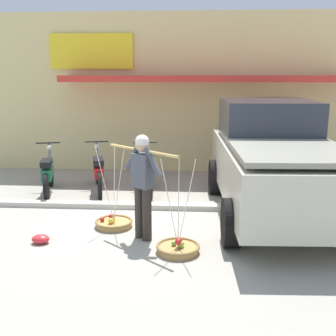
{
  "coord_description": "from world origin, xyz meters",
  "views": [
    {
      "loc": [
        1.01,
        -7.14,
        2.59
      ],
      "look_at": [
        0.5,
        0.6,
        0.85
      ],
      "focal_mm": 44.44,
      "sensor_mm": 36.0,
      "label": 1
    }
  ],
  "objects_px": {
    "fruit_vendor": "(143,180)",
    "fruit_basket_right_side": "(178,247)",
    "motorcycle_nearest_shop": "(48,174)",
    "parked_truck": "(273,160)",
    "fruit_basket_left_side": "(114,223)",
    "plastic_litter_bag": "(41,239)",
    "motorcycle_second_in_row": "(98,172)",
    "motorcycle_third_in_row": "(147,173)"
  },
  "relations": [
    {
      "from": "fruit_vendor",
      "to": "fruit_basket_right_side",
      "type": "height_order",
      "value": "fruit_vendor"
    },
    {
      "from": "motorcycle_nearest_shop",
      "to": "parked_truck",
      "type": "height_order",
      "value": "parked_truck"
    },
    {
      "from": "fruit_basket_left_side",
      "to": "parked_truck",
      "type": "relative_size",
      "value": 0.3
    },
    {
      "from": "fruit_basket_left_side",
      "to": "parked_truck",
      "type": "xyz_separation_m",
      "value": [
        2.86,
        0.94,
        0.96
      ]
    },
    {
      "from": "fruit_basket_left_side",
      "to": "parked_truck",
      "type": "distance_m",
      "value": 3.15
    },
    {
      "from": "fruit_vendor",
      "to": "plastic_litter_bag",
      "type": "bearing_deg",
      "value": -169.34
    },
    {
      "from": "motorcycle_second_in_row",
      "to": "parked_truck",
      "type": "xyz_separation_m",
      "value": [
        3.63,
        -1.3,
        0.58
      ]
    },
    {
      "from": "motorcycle_third_in_row",
      "to": "fruit_vendor",
      "type": "bearing_deg",
      "value": -84.86
    },
    {
      "from": "parked_truck",
      "to": "plastic_litter_bag",
      "type": "relative_size",
      "value": 17.04
    },
    {
      "from": "parked_truck",
      "to": "motorcycle_nearest_shop",
      "type": "bearing_deg",
      "value": 167.54
    },
    {
      "from": "fruit_basket_left_side",
      "to": "motorcycle_third_in_row",
      "type": "xyz_separation_m",
      "value": [
        0.34,
        2.18,
        0.38
      ]
    },
    {
      "from": "motorcycle_nearest_shop",
      "to": "motorcycle_third_in_row",
      "type": "height_order",
      "value": "same"
    },
    {
      "from": "plastic_litter_bag",
      "to": "motorcycle_second_in_row",
      "type": "bearing_deg",
      "value": 85.63
    },
    {
      "from": "parked_truck",
      "to": "fruit_basket_right_side",
      "type": "bearing_deg",
      "value": -131.12
    },
    {
      "from": "fruit_basket_right_side",
      "to": "motorcycle_nearest_shop",
      "type": "bearing_deg",
      "value": 135.38
    },
    {
      "from": "fruit_basket_right_side",
      "to": "fruit_basket_left_side",
      "type": "bearing_deg",
      "value": 139.4
    },
    {
      "from": "motorcycle_nearest_shop",
      "to": "plastic_litter_bag",
      "type": "height_order",
      "value": "motorcycle_nearest_shop"
    },
    {
      "from": "motorcycle_nearest_shop",
      "to": "motorcycle_third_in_row",
      "type": "distance_m",
      "value": 2.2
    },
    {
      "from": "fruit_basket_right_side",
      "to": "parked_truck",
      "type": "height_order",
      "value": "parked_truck"
    },
    {
      "from": "motorcycle_third_in_row",
      "to": "plastic_litter_bag",
      "type": "height_order",
      "value": "motorcycle_third_in_row"
    },
    {
      "from": "motorcycle_nearest_shop",
      "to": "fruit_vendor",
      "type": "bearing_deg",
      "value": -45.5
    },
    {
      "from": "fruit_basket_left_side",
      "to": "fruit_basket_right_side",
      "type": "distance_m",
      "value": 1.54
    },
    {
      "from": "motorcycle_second_in_row",
      "to": "parked_truck",
      "type": "bearing_deg",
      "value": -19.63
    },
    {
      "from": "plastic_litter_bag",
      "to": "fruit_basket_right_side",
      "type": "bearing_deg",
      "value": -5.27
    },
    {
      "from": "fruit_basket_right_side",
      "to": "motorcycle_third_in_row",
      "type": "height_order",
      "value": "fruit_basket_right_side"
    },
    {
      "from": "fruit_basket_right_side",
      "to": "motorcycle_nearest_shop",
      "type": "relative_size",
      "value": 0.82
    },
    {
      "from": "fruit_vendor",
      "to": "motorcycle_nearest_shop",
      "type": "xyz_separation_m",
      "value": [
        -2.43,
        2.47,
        -0.52
      ]
    },
    {
      "from": "motorcycle_second_in_row",
      "to": "plastic_litter_bag",
      "type": "relative_size",
      "value": 6.35
    },
    {
      "from": "fruit_basket_left_side",
      "to": "fruit_basket_right_side",
      "type": "height_order",
      "value": "same"
    },
    {
      "from": "motorcycle_nearest_shop",
      "to": "parked_truck",
      "type": "distance_m",
      "value": 4.85
    },
    {
      "from": "parked_truck",
      "to": "fruit_basket_left_side",
      "type": "bearing_deg",
      "value": -161.88
    },
    {
      "from": "fruit_basket_left_side",
      "to": "parked_truck",
      "type": "height_order",
      "value": "parked_truck"
    },
    {
      "from": "motorcycle_second_in_row",
      "to": "motorcycle_third_in_row",
      "type": "bearing_deg",
      "value": -2.39
    },
    {
      "from": "fruit_basket_left_side",
      "to": "plastic_litter_bag",
      "type": "height_order",
      "value": "fruit_basket_left_side"
    },
    {
      "from": "motorcycle_third_in_row",
      "to": "plastic_litter_bag",
      "type": "bearing_deg",
      "value": -114.36
    },
    {
      "from": "fruit_vendor",
      "to": "plastic_litter_bag",
      "type": "xyz_separation_m",
      "value": [
        -1.59,
        -0.3,
        -0.91
      ]
    },
    {
      "from": "fruit_basket_left_side",
      "to": "motorcycle_nearest_shop",
      "type": "relative_size",
      "value": 0.82
    },
    {
      "from": "fruit_basket_right_side",
      "to": "plastic_litter_bag",
      "type": "distance_m",
      "value": 2.18
    },
    {
      "from": "fruit_basket_left_side",
      "to": "fruit_basket_right_side",
      "type": "relative_size",
      "value": 1.0
    },
    {
      "from": "fruit_vendor",
      "to": "parked_truck",
      "type": "relative_size",
      "value": 0.36
    },
    {
      "from": "motorcycle_third_in_row",
      "to": "motorcycle_second_in_row",
      "type": "bearing_deg",
      "value": 177.61
    },
    {
      "from": "fruit_basket_left_side",
      "to": "motorcycle_third_in_row",
      "type": "height_order",
      "value": "fruit_basket_left_side"
    }
  ]
}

